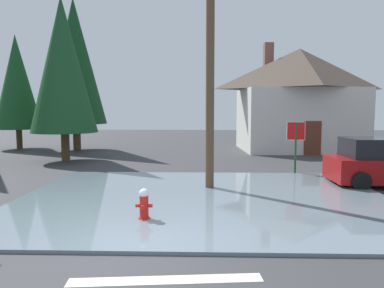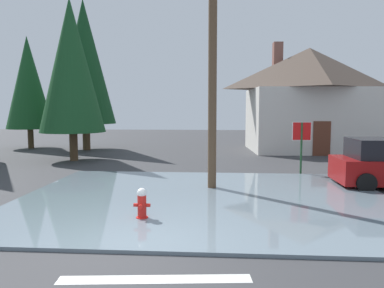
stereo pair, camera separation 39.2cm
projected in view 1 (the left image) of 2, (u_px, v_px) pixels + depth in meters
ground_plane at (136, 254)px, 6.88m from camera, size 80.00×80.00×0.10m
flood_puddle at (204, 198)px, 10.84m from camera, size 11.03×8.39×0.08m
lane_stop_bar at (166, 280)px, 5.74m from camera, size 3.10×0.58×0.01m
fire_hydrant at (144, 205)px, 8.70m from camera, size 0.41×0.35×0.81m
utility_pole at (210, 70)px, 11.82m from camera, size 1.60×0.28×7.58m
stop_sign_far at (296, 137)px, 14.87m from camera, size 0.76×0.08×2.18m
house at (299, 98)px, 23.59m from camera, size 8.20×6.30×7.09m
pine_tree_tall_left at (17, 82)px, 24.06m from camera, size 3.04×3.04×7.59m
pine_tree_mid_left at (63, 65)px, 18.31m from camera, size 3.34×3.34×8.35m
pine_tree_short_left at (75, 62)px, 23.13m from camera, size 3.89×3.89×9.72m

